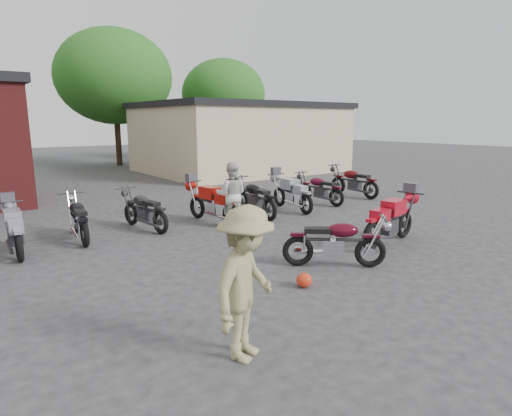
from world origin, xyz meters
TOP-DOWN VIEW (x-y plane):
  - ground at (0.00, 0.00)m, footprint 90.00×90.00m
  - stucco_building at (8.50, 15.00)m, footprint 10.00×8.00m
  - tree_2 at (4.00, 22.00)m, footprint 7.04×7.04m
  - tree_3 at (12.00, 22.00)m, footprint 6.08×6.08m
  - vintage_motorcycle at (0.55, 0.34)m, footprint 1.89×1.75m
  - sportbike at (2.75, 0.69)m, footprint 2.21×1.00m
  - helmet at (-0.68, -0.06)m, footprint 0.36×0.36m
  - person_light at (0.75, 4.30)m, footprint 1.08×1.04m
  - person_tan at (-2.77, -1.26)m, footprint 1.40×1.19m
  - row_bike_1 at (-4.33, 5.13)m, footprint 0.74×1.96m
  - row_bike_2 at (-2.92, 5.43)m, footprint 0.85×2.02m
  - row_bike_3 at (-1.26, 5.45)m, footprint 0.94×2.04m
  - row_bike_4 at (0.57, 5.01)m, footprint 0.94×2.15m
  - row_bike_5 at (2.02, 4.96)m, footprint 0.89×2.16m
  - row_bike_6 at (3.48, 4.93)m, footprint 0.94×2.13m
  - row_bike_7 at (4.98, 5.18)m, footprint 0.77×1.99m
  - row_bike_8 at (7.04, 5.43)m, footprint 0.74×2.16m

SIDE VIEW (x-z plane):
  - ground at x=0.00m, z-range 0.00..0.00m
  - helmet at x=-0.68m, z-range 0.00..0.26m
  - row_bike_1 at x=-4.33m, z-range 0.00..1.12m
  - vintage_motorcycle at x=0.55m, z-range 0.00..1.13m
  - row_bike_7 at x=4.98m, z-range 0.00..1.13m
  - row_bike_3 at x=-1.26m, z-range 0.00..1.14m
  - row_bike_2 at x=-2.92m, z-range 0.00..1.14m
  - row_bike_6 at x=3.48m, z-range 0.00..1.19m
  - row_bike_4 at x=0.57m, z-range 0.00..1.21m
  - row_bike_5 at x=2.02m, z-range 0.00..1.22m
  - sportbike at x=2.75m, z-range 0.00..1.23m
  - row_bike_8 at x=7.04m, z-range 0.00..1.25m
  - person_light at x=0.75m, z-range 0.00..1.75m
  - person_tan at x=-2.77m, z-range 0.00..1.88m
  - stucco_building at x=8.50m, z-range 0.00..3.50m
  - tree_3 at x=12.00m, z-range 0.00..7.60m
  - tree_2 at x=4.00m, z-range 0.00..8.80m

